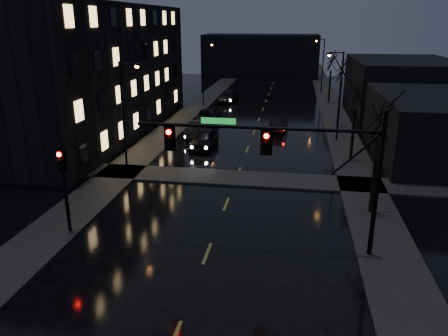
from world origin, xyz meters
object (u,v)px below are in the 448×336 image
at_px(oncoming_car_a, 204,139).
at_px(oncoming_car_c, 207,117).
at_px(oncoming_car_d, 228,97).
at_px(lead_car, 279,125).
at_px(oncoming_car_b, 197,130).

xyz_separation_m(oncoming_car_a, oncoming_car_c, (-1.59, 9.38, -0.09)).
bearing_deg(oncoming_car_d, lead_car, -56.79).
distance_m(oncoming_car_b, oncoming_car_c, 6.22).
relative_size(oncoming_car_b, oncoming_car_c, 0.89).
distance_m(oncoming_car_d, lead_car, 17.06).
height_order(oncoming_car_b, oncoming_car_d, oncoming_car_b).
bearing_deg(oncoming_car_d, oncoming_car_c, -83.95).
distance_m(oncoming_car_a, oncoming_car_c, 9.51).
distance_m(oncoming_car_a, lead_car, 9.36).
relative_size(oncoming_car_a, lead_car, 1.17).
bearing_deg(oncoming_car_a, oncoming_car_d, 95.19).
relative_size(oncoming_car_b, lead_car, 1.14).
height_order(oncoming_car_a, oncoming_car_c, oncoming_car_a).
height_order(oncoming_car_d, lead_car, oncoming_car_d).
relative_size(oncoming_car_a, oncoming_car_c, 0.92).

